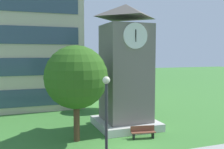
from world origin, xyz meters
name	(u,v)px	position (x,y,z in m)	size (l,w,h in m)	color
office_building	(3,38)	(-8.31, 19.45, 8.00)	(16.94, 13.32, 16.00)	beige
clock_tower	(126,73)	(1.68, 4.94, 4.53)	(4.82, 4.82, 10.15)	slate
park_bench	(143,132)	(1.74, 1.80, 0.46)	(1.86, 0.81, 0.88)	brown
street_lamp	(106,116)	(-2.82, -3.33, 3.23)	(0.36, 0.36, 5.11)	#333338
tree_by_building	(76,77)	(-2.93, 2.85, 4.52)	(4.42, 4.42, 6.75)	#513823
tree_streetside	(108,76)	(2.48, 11.87, 3.68)	(3.83, 3.83, 5.61)	#513823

